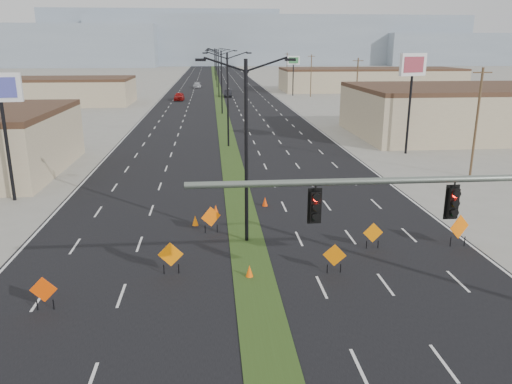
{
  "coord_description": "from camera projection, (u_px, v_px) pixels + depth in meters",
  "views": [
    {
      "loc": [
        -1.84,
        -14.31,
        10.59
      ],
      "look_at": [
        0.43,
        10.91,
        3.2
      ],
      "focal_mm": 35.0,
      "sensor_mm": 36.0,
      "label": 1
    }
  ],
  "objects": [
    {
      "name": "ground",
      "position": [
        272.0,
        373.0,
        16.81
      ],
      "size": [
        600.0,
        600.0,
        0.0
      ],
      "primitive_type": "plane",
      "color": "gray",
      "rests_on": "ground"
    },
    {
      "name": "road_surface",
      "position": [
        219.0,
        95.0,
        112.41
      ],
      "size": [
        25.0,
        400.0,
        0.02
      ],
      "primitive_type": "cube",
      "color": "black",
      "rests_on": "ground"
    },
    {
      "name": "median_strip",
      "position": [
        219.0,
        95.0,
        112.41
      ],
      "size": [
        2.0,
        400.0,
        0.04
      ],
      "primitive_type": "cube",
      "color": "#2D4318",
      "rests_on": "ground"
    },
    {
      "name": "building_sw_far",
      "position": [
        51.0,
        92.0,
        94.68
      ],
      "size": [
        30.0,
        14.0,
        4.5
      ],
      "primitive_type": "cube",
      "color": "tan",
      "rests_on": "ground"
    },
    {
      "name": "building_se_near",
      "position": [
        500.0,
        112.0,
        61.99
      ],
      "size": [
        36.0,
        18.0,
        5.5
      ],
      "primitive_type": "cube",
      "color": "tan",
      "rests_on": "ground"
    },
    {
      "name": "building_se_far",
      "position": [
        370.0,
        80.0,
        124.54
      ],
      "size": [
        44.0,
        16.0,
        5.0
      ],
      "primitive_type": "cube",
      "color": "tan",
      "rests_on": "ground"
    },
    {
      "name": "mesa_center",
      "position": [
        278.0,
        41.0,
        303.13
      ],
      "size": [
        220.0,
        50.0,
        28.0
      ],
      "primitive_type": "cube",
      "color": "gray",
      "rests_on": "ground"
    },
    {
      "name": "mesa_east",
      "position": [
        505.0,
        49.0,
        307.04
      ],
      "size": [
        160.0,
        50.0,
        18.0
      ],
      "primitive_type": "cube",
      "color": "gray",
      "rests_on": "ground"
    },
    {
      "name": "mesa_backdrop",
      "position": [
        164.0,
        38.0,
        315.66
      ],
      "size": [
        140.0,
        50.0,
        32.0
      ],
      "primitive_type": "cube",
      "color": "gray",
      "rests_on": "ground"
    },
    {
      "name": "signal_mast",
      "position": [
        500.0,
        213.0,
        18.11
      ],
      "size": [
        16.3,
        0.6,
        8.0
      ],
      "color": "slate",
      "rests_on": "ground"
    },
    {
      "name": "streetlight_0",
      "position": [
        246.0,
        147.0,
        26.76
      ],
      "size": [
        5.15,
        0.24,
        10.02
      ],
      "color": "black",
      "rests_on": "ground"
    },
    {
      "name": "streetlight_1",
      "position": [
        228.0,
        97.0,
        53.53
      ],
      "size": [
        5.15,
        0.24,
        10.02
      ],
      "color": "black",
      "rests_on": "ground"
    },
    {
      "name": "streetlight_2",
      "position": [
        222.0,
        80.0,
        80.3
      ],
      "size": [
        5.15,
        0.24,
        10.02
      ],
      "color": "black",
      "rests_on": "ground"
    },
    {
      "name": "streetlight_3",
      "position": [
        218.0,
        72.0,
        107.07
      ],
      "size": [
        5.15,
        0.24,
        10.02
      ],
      "color": "black",
      "rests_on": "ground"
    },
    {
      "name": "streetlight_4",
      "position": [
        217.0,
        67.0,
        133.83
      ],
      "size": [
        5.15,
        0.24,
        10.02
      ],
      "color": "black",
      "rests_on": "ground"
    },
    {
      "name": "streetlight_5",
      "position": [
        215.0,
        63.0,
        160.6
      ],
      "size": [
        5.15,
        0.24,
        10.02
      ],
      "color": "black",
      "rests_on": "ground"
    },
    {
      "name": "streetlight_6",
      "position": [
        215.0,
        61.0,
        187.37
      ],
      "size": [
        5.15,
        0.24,
        10.02
      ],
      "color": "black",
      "rests_on": "ground"
    },
    {
      "name": "utility_pole_0",
      "position": [
        477.0,
        121.0,
        41.12
      ],
      "size": [
        1.6,
        0.2,
        9.0
      ],
      "color": "#4C3823",
      "rests_on": "ground"
    },
    {
      "name": "utility_pole_1",
      "position": [
        357.0,
        88.0,
        74.58
      ],
      "size": [
        1.6,
        0.2,
        9.0
      ],
      "color": "#4C3823",
      "rests_on": "ground"
    },
    {
      "name": "utility_pole_2",
      "position": [
        311.0,
        75.0,
        108.04
      ],
      "size": [
        1.6,
        0.2,
        9.0
      ],
      "color": "#4C3823",
      "rests_on": "ground"
    },
    {
      "name": "utility_pole_3",
      "position": [
        287.0,
        68.0,
        141.5
      ],
      "size": [
        1.6,
        0.2,
        9.0
      ],
      "color": "#4C3823",
      "rests_on": "ground"
    },
    {
      "name": "car_left",
      "position": [
        179.0,
        96.0,
        101.77
      ],
      "size": [
        2.08,
        4.84,
        1.63
      ],
      "primitive_type": "imported",
      "rotation": [
        0.0,
        0.0,
        -0.03
      ],
      "color": "maroon",
      "rests_on": "ground"
    },
    {
      "name": "car_mid",
      "position": [
        228.0,
        93.0,
        109.18
      ],
      "size": [
        1.87,
        4.6,
        1.48
      ],
      "primitive_type": "imported",
      "rotation": [
        0.0,
        0.0,
        -0.07
      ],
      "color": "black",
      "rests_on": "ground"
    },
    {
      "name": "car_far",
      "position": [
        197.0,
        85.0,
        133.35
      ],
      "size": [
        2.07,
        4.78,
        1.37
      ],
      "primitive_type": "imported",
      "rotation": [
        0.0,
        0.0,
        -0.03
      ],
      "color": "#A7AAB1",
      "rests_on": "ground"
    },
    {
      "name": "construction_sign_0",
      "position": [
        44.0,
        291.0,
        20.62
      ],
      "size": [
        1.13,
        0.05,
        1.5
      ],
      "rotation": [
        0.0,
        0.0,
        0.01
      ],
      "color": "#DE4104",
      "rests_on": "ground"
    },
    {
      "name": "construction_sign_1",
      "position": [
        211.0,
        218.0,
        29.22
      ],
      "size": [
        1.14,
        0.52,
        1.63
      ],
      "rotation": [
        0.0,
        0.0,
        0.41
      ],
      "color": "#F05E05",
      "rests_on": "ground"
    },
    {
      "name": "construction_sign_2",
      "position": [
        171.0,
        256.0,
        23.92
      ],
      "size": [
        1.22,
        0.06,
        1.63
      ],
      "rotation": [
        0.0,
        0.0,
        -0.02
      ],
      "color": "orange",
      "rests_on": "ground"
    },
    {
      "name": "construction_sign_3",
      "position": [
        334.0,
        256.0,
        24.02
      ],
      "size": [
        1.11,
        0.29,
        1.5
      ],
      "rotation": [
        0.0,
        0.0,
        -0.22
      ],
      "color": "#D66804",
      "rests_on": "ground"
    },
    {
      "name": "construction_sign_4",
      "position": [
        373.0,
        234.0,
        26.97
      ],
      "size": [
        1.11,
        0.09,
        1.48
      ],
      "rotation": [
        0.0,
        0.0,
        0.04
      ],
      "color": "#D86D04",
      "rests_on": "ground"
    },
    {
      "name": "construction_sign_5",
      "position": [
        459.0,
        228.0,
        27.18
      ],
      "size": [
        1.3,
        0.54,
        1.84
      ],
      "rotation": [
        0.0,
        0.0,
        0.37
      ],
      "color": "#E46004",
      "rests_on": "ground"
    },
    {
      "name": "cone_0",
      "position": [
        195.0,
        221.0,
        30.63
      ],
      "size": [
        0.43,
        0.43,
        0.64
      ],
      "primitive_type": "cone",
      "rotation": [
        0.0,
        0.0,
        0.14
      ],
      "color": "orange",
      "rests_on": "ground"
    },
    {
      "name": "cone_1",
      "position": [
        249.0,
        271.0,
        23.73
      ],
      "size": [
        0.49,
        0.49,
        0.63
      ],
      "primitive_type": "cone",
      "rotation": [
        0.0,
        0.0,
        -0.41
      ],
      "color": "#FD5A05",
      "rests_on": "ground"
    },
    {
      "name": "cone_2",
      "position": [
        265.0,
        202.0,
        34.34
      ],
      "size": [
        0.4,
        0.4,
        0.66
      ],
      "primitive_type": "cone",
      "rotation": [
        0.0,
        0.0,
        0.02
      ],
      "color": "#D93904",
      "rests_on": "ground"
    },
    {
      "name": "cone_3",
      "position": [
        216.0,
        210.0,
        32.57
      ],
      "size": [
        0.5,
        0.5,
        0.68
      ],
      "primitive_type": "cone",
      "rotation": [
        0.0,
        0.0,
        0.27
      ],
      "color": "#EC4B04",
      "rests_on": "ground"
    },
    {
      "name": "pole_sign_west",
      "position": [
        0.0,
        98.0,
        33.76
      ],
      "size": [
        2.93,
        0.69,
        8.92
      ],
      "rotation": [
        0.0,
        0.0,
        0.11
      ],
      "color": "black",
      "rests_on": "ground"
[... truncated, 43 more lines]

